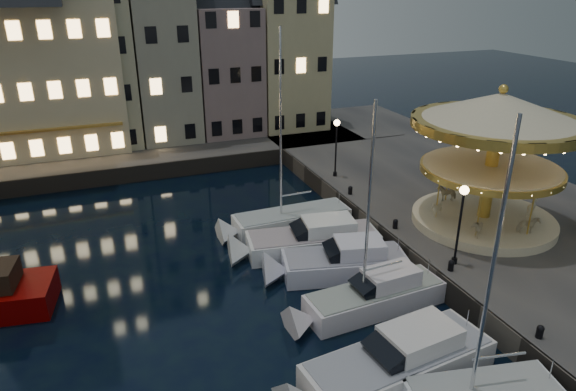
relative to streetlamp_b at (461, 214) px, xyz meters
name	(u,v)px	position (x,y,z in m)	size (l,w,h in m)	color
ground	(332,329)	(-7.20, -1.00, -4.02)	(160.00, 160.00, 0.00)	black
quay_east	(490,215)	(6.80, 5.00, -3.37)	(16.00, 56.00, 1.30)	#474442
quay_north	(106,154)	(-15.20, 27.00, -3.37)	(44.00, 12.00, 1.30)	#474442
quaywall_e	(380,236)	(-1.20, 5.00, -3.37)	(0.15, 44.00, 1.30)	#47423A
quaywall_n	(138,174)	(-13.20, 21.00, -3.37)	(48.00, 0.15, 1.30)	#47423A
streetlamp_b	(461,214)	(0.00, 0.00, 0.00)	(0.44, 0.44, 4.17)	black
streetlamp_c	(336,140)	(0.00, 13.50, 0.00)	(0.44, 0.44, 4.17)	black
streetlamp_d	(530,148)	(11.30, 7.00, 0.00)	(0.44, 0.44, 4.17)	black
bollard_a	(540,331)	(-0.60, -6.00, -2.41)	(0.30, 0.30, 0.57)	black
bollard_b	(451,265)	(-0.60, -0.50, -2.41)	(0.30, 0.30, 0.57)	black
bollard_c	(395,223)	(-0.60, 4.50, -2.41)	(0.30, 0.30, 0.57)	black
bollard_d	(350,190)	(-0.60, 10.00, -2.41)	(0.30, 0.30, 0.57)	black
townhouse_nb	(12,64)	(-21.25, 29.00, 4.26)	(6.16, 8.00, 13.80)	slate
townhouse_nc	(91,54)	(-15.20, 29.00, 4.76)	(6.82, 8.00, 14.80)	tan
townhouse_nd	(161,45)	(-9.45, 29.00, 5.26)	(5.50, 8.00, 15.80)	gray
townhouse_ne	(223,60)	(-4.00, 29.00, 3.76)	(6.16, 8.00, 12.80)	slate
townhouse_nf	(285,51)	(2.05, 29.00, 4.26)	(6.82, 8.00, 13.80)	tan
hotel_corner	(9,45)	(-21.20, 29.00, 5.76)	(17.60, 9.00, 16.80)	beige
motorboat_b	(391,366)	(-6.49, -4.66, -3.37)	(8.86, 3.47, 2.15)	silver
motorboat_c	(367,299)	(-5.11, -0.39, -3.34)	(7.84, 2.42, 10.37)	silver
motorboat_d	(337,264)	(-4.99, 3.09, -3.38)	(7.56, 4.00, 2.15)	silver
motorboat_e	(306,242)	(-5.50, 5.95, -3.37)	(8.61, 3.66, 2.15)	silver
motorboat_f	(283,222)	(-5.69, 9.10, -3.49)	(8.35, 2.29, 11.10)	silver
carousel	(496,135)	(4.48, 3.19, 2.60)	(9.23, 9.23, 8.08)	beige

